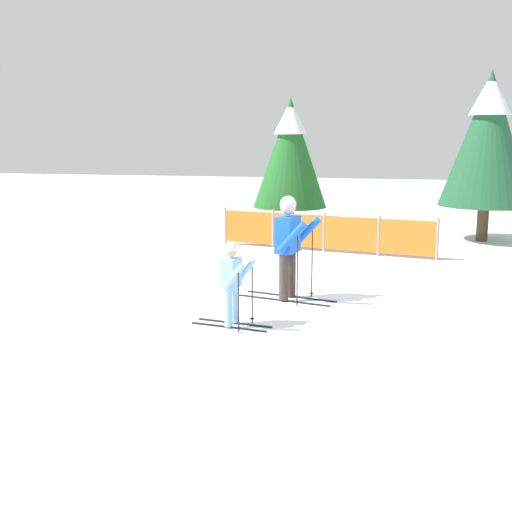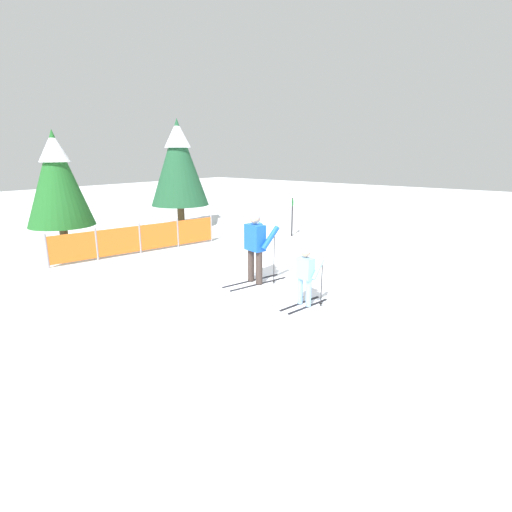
{
  "view_description": "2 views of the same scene",
  "coord_description": "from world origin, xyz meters",
  "views": [
    {
      "loc": [
        1.5,
        -10.47,
        2.72
      ],
      "look_at": [
        -0.59,
        -1.22,
        0.91
      ],
      "focal_mm": 45.0,
      "sensor_mm": 36.0,
      "label": 1
    },
    {
      "loc": [
        -7.31,
        -5.81,
        2.98
      ],
      "look_at": [
        -0.85,
        -0.66,
        0.85
      ],
      "focal_mm": 28.0,
      "sensor_mm": 36.0,
      "label": 2
    }
  ],
  "objects": [
    {
      "name": "ground_plane",
      "position": [
        0.0,
        0.0,
        0.0
      ],
      "size": [
        60.0,
        60.0,
        0.0
      ],
      "primitive_type": "plane",
      "color": "white"
    },
    {
      "name": "skier_adult",
      "position": [
        -0.27,
        -0.19,
        1.03
      ],
      "size": [
        1.67,
        0.82,
        1.73
      ],
      "rotation": [
        0.0,
        0.0,
        -0.24
      ],
      "color": "black",
      "rests_on": "ground_plane"
    },
    {
      "name": "skier_child",
      "position": [
        -0.79,
        -1.87,
        0.72
      ],
      "size": [
        1.19,
        0.57,
        1.23
      ],
      "rotation": [
        0.0,
        0.0,
        -0.16
      ],
      "color": "black",
      "rests_on": "ground_plane"
    },
    {
      "name": "safety_fence",
      "position": [
        -0.22,
        4.37,
        0.47
      ],
      "size": [
        5.14,
        1.11,
        0.93
      ],
      "rotation": [
        0.0,
        0.0,
        -0.2
      ],
      "color": "gray",
      "rests_on": "ground_plane"
    },
    {
      "name": "conifer_far",
      "position": [
        3.59,
        6.86,
        2.67
      ],
      "size": [
        2.32,
        2.32,
        4.31
      ],
      "color": "#4C3823",
      "rests_on": "ground_plane"
    },
    {
      "name": "conifer_near",
      "position": [
        -1.43,
        6.64,
        2.27
      ],
      "size": [
        1.98,
        1.98,
        3.68
      ],
      "color": "#4C3823",
      "rests_on": "ground_plane"
    }
  ]
}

